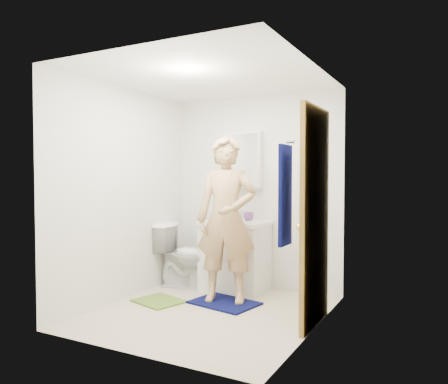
# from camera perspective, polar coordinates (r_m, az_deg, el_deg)

# --- Properties ---
(floor) EXTENTS (2.20, 2.40, 0.02)m
(floor) POSITION_cam_1_polar(r_m,az_deg,el_deg) (4.66, -2.03, -15.53)
(floor) COLOR beige
(floor) RESTS_ON ground
(ceiling) EXTENTS (2.20, 2.40, 0.02)m
(ceiling) POSITION_cam_1_polar(r_m,az_deg,el_deg) (4.55, -2.07, 14.91)
(ceiling) COLOR white
(ceiling) RESTS_ON ground
(wall_back) EXTENTS (2.20, 0.02, 2.40)m
(wall_back) POSITION_cam_1_polar(r_m,az_deg,el_deg) (5.52, 4.23, 0.02)
(wall_back) COLOR silver
(wall_back) RESTS_ON ground
(wall_front) EXTENTS (2.20, 0.02, 2.40)m
(wall_front) POSITION_cam_1_polar(r_m,az_deg,el_deg) (3.45, -12.13, -1.30)
(wall_front) COLOR silver
(wall_front) RESTS_ON ground
(wall_left) EXTENTS (0.02, 2.40, 2.40)m
(wall_left) POSITION_cam_1_polar(r_m,az_deg,el_deg) (5.09, -12.94, -0.21)
(wall_left) COLOR silver
(wall_left) RESTS_ON ground
(wall_right) EXTENTS (0.02, 2.40, 2.40)m
(wall_right) POSITION_cam_1_polar(r_m,az_deg,el_deg) (4.01, 11.85, -0.83)
(wall_right) COLOR silver
(wall_right) RESTS_ON ground
(vanity_cabinet) EXTENTS (0.75, 0.55, 0.80)m
(vanity_cabinet) POSITION_cam_1_polar(r_m,az_deg,el_deg) (5.41, 1.46, -8.55)
(vanity_cabinet) COLOR white
(vanity_cabinet) RESTS_ON floor
(countertop) EXTENTS (0.79, 0.59, 0.05)m
(countertop) POSITION_cam_1_polar(r_m,az_deg,el_deg) (5.35, 1.47, -4.07)
(countertop) COLOR white
(countertop) RESTS_ON vanity_cabinet
(sink_basin) EXTENTS (0.40, 0.40, 0.03)m
(sink_basin) POSITION_cam_1_polar(r_m,az_deg,el_deg) (5.35, 1.47, -3.91)
(sink_basin) COLOR white
(sink_basin) RESTS_ON countertop
(faucet) EXTENTS (0.03, 0.03, 0.12)m
(faucet) POSITION_cam_1_polar(r_m,az_deg,el_deg) (5.50, 2.30, -3.01)
(faucet) COLOR silver
(faucet) RESTS_ON countertop
(medicine_cabinet) EXTENTS (0.50, 0.12, 0.70)m
(medicine_cabinet) POSITION_cam_1_polar(r_m,az_deg,el_deg) (5.52, 2.52, 4.18)
(medicine_cabinet) COLOR white
(medicine_cabinet) RESTS_ON wall_back
(mirror_panel) EXTENTS (0.46, 0.01, 0.66)m
(mirror_panel) POSITION_cam_1_polar(r_m,az_deg,el_deg) (5.47, 2.24, 4.20)
(mirror_panel) COLOR white
(mirror_panel) RESTS_ON wall_back
(door) EXTENTS (0.05, 0.80, 2.05)m
(door) POSITION_cam_1_polar(r_m,az_deg,el_deg) (4.18, 11.80, -3.11)
(door) COLOR olive
(door) RESTS_ON ground
(door_knob) EXTENTS (0.07, 0.07, 0.07)m
(door_knob) POSITION_cam_1_polar(r_m,az_deg,el_deg) (3.89, 9.92, -4.59)
(door_knob) COLOR gold
(door_knob) RESTS_ON door
(towel) EXTENTS (0.03, 0.24, 0.80)m
(towel) POSITION_cam_1_polar(r_m,az_deg,el_deg) (3.49, 8.00, -0.42)
(towel) COLOR #070B43
(towel) RESTS_ON wall_right
(towel_hook) EXTENTS (0.06, 0.02, 0.02)m
(towel_hook) POSITION_cam_1_polar(r_m,az_deg,el_deg) (3.48, 8.66, 6.49)
(towel_hook) COLOR silver
(towel_hook) RESTS_ON wall_right
(toilet) EXTENTS (0.86, 0.59, 0.81)m
(toilet) POSITION_cam_1_polar(r_m,az_deg,el_deg) (5.58, -4.71, -8.18)
(toilet) COLOR white
(toilet) RESTS_ON floor
(bath_mat) EXTENTS (0.78, 0.62, 0.02)m
(bath_mat) POSITION_cam_1_polar(r_m,az_deg,el_deg) (4.93, 0.05, -14.29)
(bath_mat) COLOR #070B43
(bath_mat) RESTS_ON floor
(green_rug) EXTENTS (0.61, 0.55, 0.02)m
(green_rug) POSITION_cam_1_polar(r_m,az_deg,el_deg) (5.05, -8.50, -13.91)
(green_rug) COLOR #5B842C
(green_rug) RESTS_ON floor
(soap_dispenser) EXTENTS (0.11, 0.12, 0.21)m
(soap_dispenser) POSITION_cam_1_polar(r_m,az_deg,el_deg) (5.35, -0.71, -2.68)
(soap_dispenser) COLOR #BF596C
(soap_dispenser) RESTS_ON countertop
(toothbrush_cup) EXTENTS (0.16, 0.16, 0.10)m
(toothbrush_cup) POSITION_cam_1_polar(r_m,az_deg,el_deg) (5.40, 3.22, -3.21)
(toothbrush_cup) COLOR #71408D
(toothbrush_cup) RESTS_ON countertop
(man) EXTENTS (0.75, 0.60, 1.81)m
(man) POSITION_cam_1_polar(r_m,az_deg,el_deg) (4.79, 0.31, -3.56)
(man) COLOR tan
(man) RESTS_ON bath_mat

